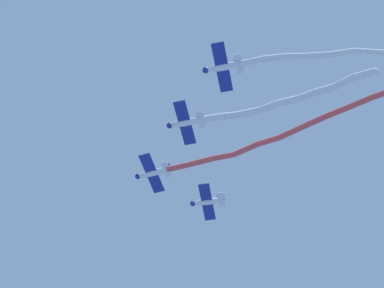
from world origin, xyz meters
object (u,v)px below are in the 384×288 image
airplane_lead (152,173)px  airplane_left_wing (185,123)px  airplane_slot (222,67)px  airplane_right_wing (207,202)px

airplane_lead → airplane_left_wing: same height
airplane_slot → airplane_lead: bearing=-49.0°
airplane_left_wing → airplane_right_wing: airplane_right_wing is taller
airplane_lead → airplane_right_wing: 9.52m
airplane_lead → airplane_right_wing: (6.56, 6.90, 0.30)m
airplane_left_wing → airplane_lead: bearing=-48.2°
airplane_lead → airplane_left_wing: (6.18, -7.26, 0.00)m
airplane_right_wing → airplane_slot: size_ratio=1.00×
airplane_right_wing → airplane_slot: bearing=103.4°
airplane_slot → airplane_left_wing: bearing=-49.0°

